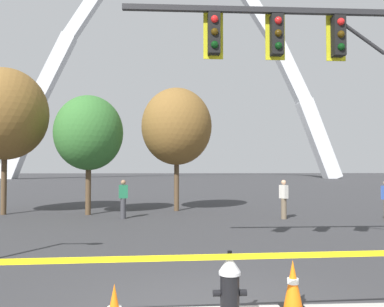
{
  "coord_description": "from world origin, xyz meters",
  "views": [
    {
      "loc": [
        -0.51,
        -5.73,
        2.13
      ],
      "look_at": [
        0.09,
        5.0,
        2.5
      ],
      "focal_mm": 36.09,
      "sensor_mm": 36.0,
      "label": 1
    }
  ],
  "objects_px": {
    "traffic_cone_mid_sidewalk": "(293,285)",
    "traffic_signal_gantry": "(357,65)",
    "pedestrian_standing_center": "(123,199)",
    "fire_hydrant": "(230,289)",
    "pedestrian_walking_left": "(284,199)",
    "monument_arch": "(174,71)"
  },
  "relations": [
    {
      "from": "monument_arch",
      "to": "pedestrian_walking_left",
      "type": "relative_size",
      "value": 38.05
    },
    {
      "from": "traffic_cone_mid_sidewalk",
      "to": "pedestrian_standing_center",
      "type": "bearing_deg",
      "value": 110.24
    },
    {
      "from": "traffic_cone_mid_sidewalk",
      "to": "pedestrian_walking_left",
      "type": "distance_m",
      "value": 10.19
    },
    {
      "from": "fire_hydrant",
      "to": "pedestrian_walking_left",
      "type": "distance_m",
      "value": 10.98
    },
    {
      "from": "pedestrian_standing_center",
      "to": "monument_arch",
      "type": "bearing_deg",
      "value": 87.33
    },
    {
      "from": "pedestrian_walking_left",
      "to": "fire_hydrant",
      "type": "bearing_deg",
      "value": -110.32
    },
    {
      "from": "fire_hydrant",
      "to": "pedestrian_standing_center",
      "type": "distance_m",
      "value": 11.1
    },
    {
      "from": "monument_arch",
      "to": "pedestrian_standing_center",
      "type": "xyz_separation_m",
      "value": [
        -2.45,
        -52.52,
        -18.48
      ]
    },
    {
      "from": "pedestrian_standing_center",
      "to": "traffic_cone_mid_sidewalk",
      "type": "bearing_deg",
      "value": -69.76
    },
    {
      "from": "traffic_signal_gantry",
      "to": "monument_arch",
      "type": "distance_m",
      "value": 62.12
    },
    {
      "from": "traffic_cone_mid_sidewalk",
      "to": "monument_arch",
      "type": "bearing_deg",
      "value": 91.22
    },
    {
      "from": "fire_hydrant",
      "to": "monument_arch",
      "type": "bearing_deg",
      "value": 90.27
    },
    {
      "from": "traffic_cone_mid_sidewalk",
      "to": "traffic_signal_gantry",
      "type": "height_order",
      "value": "traffic_signal_gantry"
    },
    {
      "from": "pedestrian_walking_left",
      "to": "traffic_cone_mid_sidewalk",
      "type": "bearing_deg",
      "value": -105.83
    },
    {
      "from": "fire_hydrant",
      "to": "traffic_cone_mid_sidewalk",
      "type": "xyz_separation_m",
      "value": [
        1.03,
        0.5,
        -0.11
      ]
    },
    {
      "from": "traffic_cone_mid_sidewalk",
      "to": "pedestrian_standing_center",
      "type": "distance_m",
      "value": 10.93
    },
    {
      "from": "fire_hydrant",
      "to": "pedestrian_walking_left",
      "type": "bearing_deg",
      "value": 69.68
    },
    {
      "from": "traffic_cone_mid_sidewalk",
      "to": "pedestrian_standing_center",
      "type": "xyz_separation_m",
      "value": [
        -3.78,
        10.25,
        0.46
      ]
    },
    {
      "from": "traffic_signal_gantry",
      "to": "monument_arch",
      "type": "bearing_deg",
      "value": 93.48
    },
    {
      "from": "fire_hydrant",
      "to": "traffic_cone_mid_sidewalk",
      "type": "distance_m",
      "value": 1.16
    },
    {
      "from": "traffic_cone_mid_sidewalk",
      "to": "traffic_signal_gantry",
      "type": "distance_m",
      "value": 5.33
    },
    {
      "from": "monument_arch",
      "to": "pedestrian_standing_center",
      "type": "bearing_deg",
      "value": -92.67
    }
  ]
}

